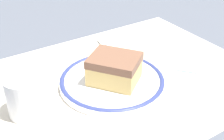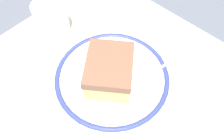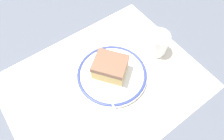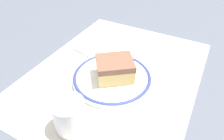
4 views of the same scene
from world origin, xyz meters
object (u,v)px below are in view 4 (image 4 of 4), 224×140
(spoon, at_px, (99,57))
(cup, at_px, (69,116))
(cake_slice, at_px, (115,69))
(plate, at_px, (112,77))
(sugar_packet, at_px, (146,52))

(spoon, distance_m, cup, 0.23)
(cake_slice, relative_size, cup, 1.66)
(cake_slice, xyz_separation_m, spoon, (0.05, 0.08, -0.02))
(plate, relative_size, cup, 2.89)
(cake_slice, xyz_separation_m, sugar_packet, (0.16, -0.03, -0.04))
(plate, bearing_deg, cake_slice, -83.41)
(cake_slice, height_order, sugar_packet, cake_slice)
(plate, relative_size, sugar_packet, 4.06)
(plate, height_order, spoon, spoon)
(cup, bearing_deg, plate, -2.58)
(sugar_packet, bearing_deg, cake_slice, 170.64)
(cake_slice, distance_m, spoon, 0.10)
(spoon, height_order, cup, cup)
(cake_slice, bearing_deg, sugar_packet, -9.36)
(spoon, relative_size, cup, 2.04)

